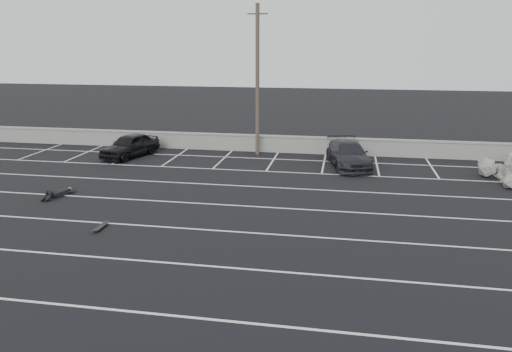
% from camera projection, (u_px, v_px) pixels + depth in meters
% --- Properties ---
extents(ground, '(120.00, 120.00, 0.00)m').
position_uv_depth(ground, '(201.00, 230.00, 18.65)').
color(ground, black).
rests_on(ground, ground).
extents(seawall, '(50.00, 0.45, 1.06)m').
position_uv_depth(seawall, '(263.00, 143.00, 31.81)').
color(seawall, gray).
rests_on(seawall, ground).
extents(stall_lines, '(36.00, 20.05, 0.01)m').
position_uv_depth(stall_lines, '(227.00, 195.00, 22.85)').
color(stall_lines, silver).
rests_on(stall_lines, ground).
extents(car_left, '(2.82, 4.45, 1.41)m').
position_uv_depth(car_left, '(130.00, 145.00, 30.32)').
color(car_left, black).
rests_on(car_left, ground).
extents(car_right, '(2.91, 5.08, 1.39)m').
position_uv_depth(car_right, '(348.00, 154.00, 27.94)').
color(car_right, black).
rests_on(car_right, ground).
extents(utility_pole, '(1.20, 0.24, 8.97)m').
position_uv_depth(utility_pole, '(257.00, 80.00, 30.05)').
color(utility_pole, '#4C4238').
rests_on(utility_pole, ground).
extents(trash_bin, '(0.75, 0.75, 0.95)m').
position_uv_depth(trash_bin, '(353.00, 149.00, 30.47)').
color(trash_bin, '#28282B').
rests_on(trash_bin, ground).
extents(person, '(1.75, 2.60, 0.45)m').
position_uv_depth(person, '(62.00, 190.00, 22.84)').
color(person, black).
rests_on(person, ground).
extents(skateboard, '(0.25, 0.85, 0.10)m').
position_uv_depth(skateboard, '(101.00, 227.00, 18.69)').
color(skateboard, black).
rests_on(skateboard, ground).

